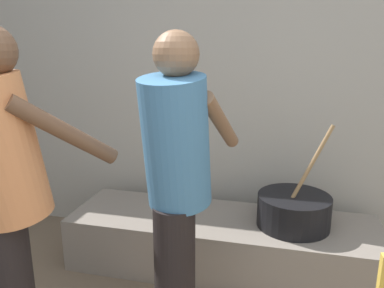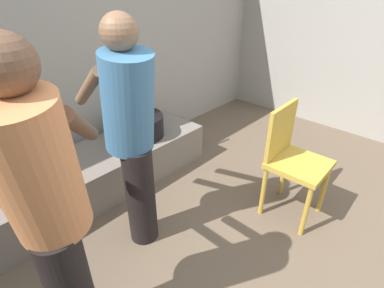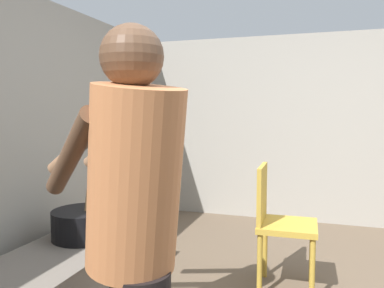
{
  "view_description": "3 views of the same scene",
  "coord_description": "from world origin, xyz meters",
  "px_view_note": "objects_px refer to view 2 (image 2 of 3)",
  "views": [
    {
      "loc": [
        0.24,
        -0.49,
        1.46
      ],
      "look_at": [
        -0.11,
        0.93,
        1.08
      ],
      "focal_mm": 35.48,
      "sensor_mm": 36.0,
      "label": 1
    },
    {
      "loc": [
        -1.15,
        -0.27,
        1.68
      ],
      "look_at": [
        0.1,
        0.89,
        0.71
      ],
      "focal_mm": 27.74,
      "sensor_mm": 36.0,
      "label": 2
    },
    {
      "loc": [
        -2.01,
        0.2,
        1.27
      ],
      "look_at": [
        0.14,
        0.91,
        1.07
      ],
      "focal_mm": 36.43,
      "sensor_mm": 36.0,
      "label": 3
    }
  ],
  "objects_px": {
    "cook_in_blue_shirt": "(131,129)",
    "cook_in_orange_shirt": "(48,206)",
    "chair_yellow": "(292,158)",
    "cooking_pot_main": "(139,125)"
  },
  "relations": [
    {
      "from": "cook_in_blue_shirt",
      "to": "cook_in_orange_shirt",
      "type": "relative_size",
      "value": 0.99
    },
    {
      "from": "cooking_pot_main",
      "to": "cook_in_orange_shirt",
      "type": "bearing_deg",
      "value": -139.99
    },
    {
      "from": "cook_in_orange_shirt",
      "to": "chair_yellow",
      "type": "height_order",
      "value": "cook_in_orange_shirt"
    },
    {
      "from": "cooking_pot_main",
      "to": "chair_yellow",
      "type": "bearing_deg",
      "value": -73.31
    },
    {
      "from": "chair_yellow",
      "to": "cooking_pot_main",
      "type": "bearing_deg",
      "value": 106.69
    },
    {
      "from": "cook_in_orange_shirt",
      "to": "chair_yellow",
      "type": "bearing_deg",
      "value": -10.83
    },
    {
      "from": "cook_in_blue_shirt",
      "to": "chair_yellow",
      "type": "xyz_separation_m",
      "value": [
        0.95,
        -0.64,
        -0.37
      ]
    },
    {
      "from": "cook_in_blue_shirt",
      "to": "cook_in_orange_shirt",
      "type": "height_order",
      "value": "cook_in_orange_shirt"
    },
    {
      "from": "cooking_pot_main",
      "to": "chair_yellow",
      "type": "height_order",
      "value": "cooking_pot_main"
    },
    {
      "from": "cook_in_blue_shirt",
      "to": "cook_in_orange_shirt",
      "type": "distance_m",
      "value": 0.73
    }
  ]
}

